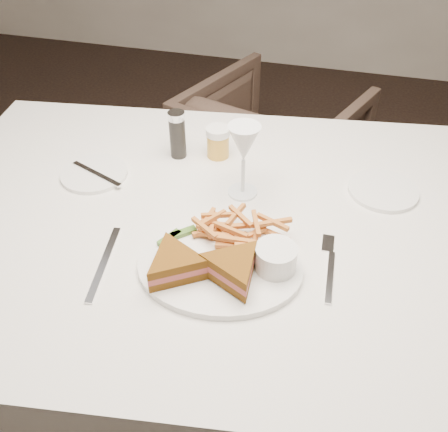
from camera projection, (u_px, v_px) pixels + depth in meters
ground at (218, 374)px, 1.64m from camera, size 5.00×5.00×0.00m
table at (229, 326)px, 1.32m from camera, size 1.52×1.12×0.75m
chair_far at (272, 147)px, 2.10m from camera, size 0.79×0.77×0.64m
table_setting at (226, 224)px, 1.01m from camera, size 0.84×0.56×0.18m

